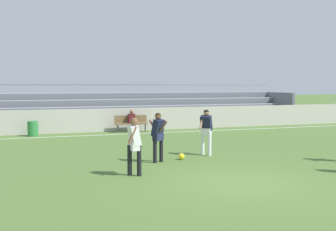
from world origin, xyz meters
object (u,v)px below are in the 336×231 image
at_px(spectator_seated, 132,119).
at_px(soccer_ball, 181,156).
at_px(bleacher_stand, 152,108).
at_px(player_dark_dropping_back, 158,133).
at_px(player_dark_challenging, 206,128).
at_px(player_white_trailing_run, 134,141).
at_px(bench_far_left, 131,122).
at_px(trash_bin, 33,129).

relative_size(spectator_seated, soccer_ball, 5.50).
distance_m(bleacher_stand, player_dark_dropping_back, 13.13).
height_order(spectator_seated, soccer_ball, spectator_seated).
bearing_deg(player_dark_challenging, soccer_ball, -154.30).
distance_m(player_dark_challenging, soccer_ball, 1.60).
bearing_deg(player_white_trailing_run, bench_far_left, 75.45).
relative_size(bleacher_stand, soccer_ball, 86.08).
bearing_deg(spectator_seated, bench_far_left, 90.00).
distance_m(bleacher_stand, trash_bin, 8.24).
height_order(bleacher_stand, player_dark_dropping_back, bleacher_stand).
bearing_deg(spectator_seated, trash_bin, -178.80).
height_order(bench_far_left, soccer_ball, bench_far_left).
relative_size(bleacher_stand, spectator_seated, 15.65).
bearing_deg(player_white_trailing_run, trash_bin, 101.82).
bearing_deg(bleacher_stand, spectator_seated, -123.74).
bearing_deg(player_dark_dropping_back, spectator_seated, 80.33).
relative_size(player_white_trailing_run, soccer_ball, 7.53).
height_order(player_dark_challenging, soccer_ball, player_dark_challenging).
bearing_deg(bleacher_stand, trash_bin, -154.67).
xyz_separation_m(trash_bin, spectator_seated, (5.14, 0.11, 0.32)).
height_order(bench_far_left, player_white_trailing_run, player_white_trailing_run).
bearing_deg(player_dark_challenging, spectator_seated, 93.82).
xyz_separation_m(spectator_seated, player_white_trailing_run, (-2.87, -10.96, 0.28)).
distance_m(spectator_seated, player_dark_challenging, 8.40).
bearing_deg(player_white_trailing_run, player_dark_challenging, 36.91).
relative_size(bleacher_stand, player_dark_dropping_back, 11.41).
xyz_separation_m(bench_far_left, trash_bin, (-5.14, -0.22, -0.17)).
bearing_deg(player_white_trailing_run, player_dark_dropping_back, 53.86).
relative_size(bench_far_left, player_dark_dropping_back, 1.08).
distance_m(bleacher_stand, spectator_seated, 4.11).
relative_size(player_dark_challenging, soccer_ball, 7.64).
distance_m(bench_far_left, player_white_trailing_run, 11.45).
relative_size(bench_far_left, player_white_trailing_run, 1.09).
distance_m(bleacher_stand, player_dark_challenging, 11.90).
bearing_deg(player_white_trailing_run, soccer_ball, 41.86).
bearing_deg(trash_bin, player_dark_dropping_back, -68.39).
relative_size(player_dark_dropping_back, soccer_ball, 7.54).
height_order(spectator_seated, player_dark_challenging, player_dark_challenging).
relative_size(spectator_seated, player_dark_challenging, 0.72).
xyz_separation_m(bleacher_stand, player_dark_dropping_back, (-3.83, -12.56, -0.11)).
bearing_deg(bleacher_stand, player_white_trailing_run, -109.72).
relative_size(player_dark_challenging, player_dark_dropping_back, 1.01).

